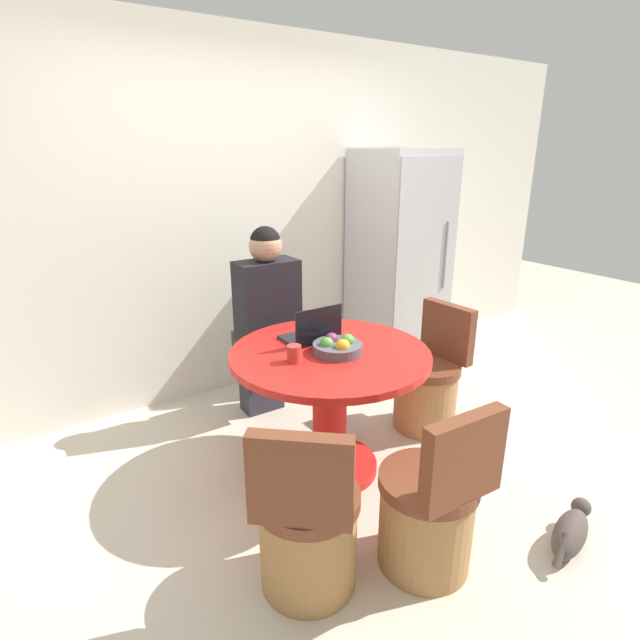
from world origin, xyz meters
The scene contains 12 objects.
ground_plane centered at (0.00, 0.00, 0.00)m, with size 12.00×12.00×0.00m, color beige.
wall_back centered at (0.00, 1.62, 1.30)m, with size 7.00×0.06×2.60m.
refrigerator centered at (1.32, 1.24, 0.90)m, with size 0.65×0.67×1.80m.
dining_table centered at (-0.05, 0.24, 0.51)m, with size 1.10×1.10×0.75m.
chair_near_left_corner centered at (-0.60, -0.39, 0.28)m, with size 0.51×0.51×0.83m.
chair_right_side centered at (0.78, 0.30, 0.28)m, with size 0.44×0.44×0.83m.
chair_near_camera centered at (-0.09, -0.59, 0.28)m, with size 0.44×0.44×0.83m.
person_seated centered at (-0.05, 1.01, 0.74)m, with size 0.40×0.37×1.34m.
laptop centered at (-0.05, 0.42, 0.80)m, with size 0.30×0.22×0.22m.
fruit_bowl centered at (-0.04, 0.20, 0.79)m, with size 0.27×0.27×0.10m.
coffee_cup centered at (-0.29, 0.22, 0.80)m, with size 0.07×0.07×0.09m.
cat centered at (0.55, -0.89, 0.09)m, with size 0.45×0.24×0.16m.
Camera 1 is at (-1.47, -1.83, 1.79)m, focal length 28.00 mm.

